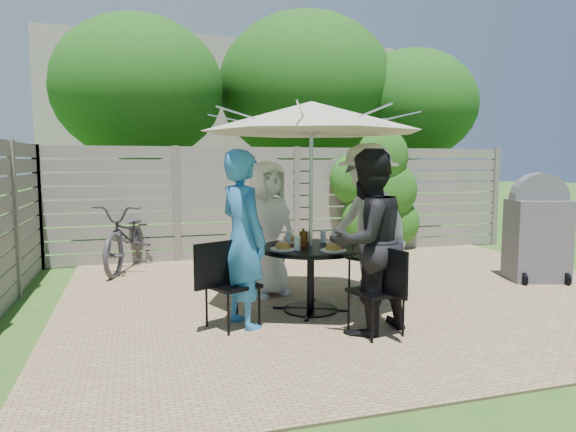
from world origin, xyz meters
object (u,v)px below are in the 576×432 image
object	(u,v)px
chair_back	(261,272)
chair_front	(377,309)
plate_right	(336,241)
coffee_cup	(305,237)
chair_right	(375,273)
syrup_jug	(303,239)
person_back	(267,229)
plate_left	(283,247)
glass_back	(288,238)
bicycle	(130,236)
bbq_grill	(537,232)
plate_back	(290,240)
person_right	(367,223)
person_left	(243,239)
glass_right	(323,236)
patio_table	(311,266)
umbrella	(311,117)
glass_front	(335,242)
chair_left	(232,303)
glass_left	(297,243)
plate_front	(333,249)
person_front	(367,242)

from	to	relation	value
chair_back	chair_front	bearing A→B (deg)	5.83
plate_right	coffee_cup	xyz separation A→B (m)	(-0.32, 0.12, 0.04)
chair_right	coffee_cup	bearing A→B (deg)	-19.96
syrup_jug	person_back	bearing A→B (deg)	105.03
plate_left	glass_back	bearing A→B (deg)	64.93
chair_back	bicycle	bearing A→B (deg)	-155.11
plate_right	syrup_jug	world-z (taller)	syrup_jug
coffee_cup	bbq_grill	distance (m)	3.34
plate_back	syrup_jug	bearing A→B (deg)	-81.53
person_right	coffee_cup	size ratio (longest dim) A/B	15.03
person_left	bbq_grill	distance (m)	4.20
person_right	glass_right	bearing A→B (deg)	-100.42
person_left	plate_left	size ratio (longest dim) A/B	6.59
patio_table	person_back	bearing A→B (deg)	109.42
coffee_cup	umbrella	bearing A→B (deg)	-95.02
plate_back	glass_front	world-z (taller)	glass_front
chair_left	chair_back	bearing A→B (deg)	39.40
person_back	glass_left	world-z (taller)	person_back
patio_table	chair_left	world-z (taller)	chair_left
plate_back	plate_front	world-z (taller)	same
chair_front	bicycle	size ratio (longest dim) A/B	0.45
chair_back	chair_left	world-z (taller)	chair_left
plate_right	chair_front	bearing A→B (deg)	-91.14
person_right	glass_left	xyz separation A→B (m)	(-0.99, -0.46, -0.12)
glass_right	plate_front	bearing A→B (deg)	-99.76
person_back	person_front	world-z (taller)	person_front
chair_right	bbq_grill	xyz separation A→B (m)	(2.44, 0.14, 0.37)
person_back	coffee_cup	world-z (taller)	person_back
glass_right	bicycle	world-z (taller)	bicycle
person_right	plate_left	distance (m)	1.20
plate_right	glass_right	bearing A→B (deg)	153.17
person_back	person_right	xyz separation A→B (m)	(1.06, -0.51, 0.10)
person_right	plate_left	bearing A→B (deg)	-90.00
umbrella	plate_right	bearing A→B (deg)	19.42
chair_left	plate_left	xyz separation A→B (m)	(0.57, 0.20, 0.47)
chair_left	syrup_jug	xyz separation A→B (m)	(0.84, 0.35, 0.53)
person_right	bbq_grill	world-z (taller)	person_right
umbrella	bicycle	distance (m)	3.72
glass_right	coffee_cup	distance (m)	0.20
chair_right	plate_back	bearing A→B (deg)	-26.17
glass_front	glass_right	bearing A→B (deg)	86.42
plate_left	glass_left	xyz separation A→B (m)	(0.13, -0.07, 0.05)
coffee_cup	glass_left	bearing A→B (deg)	-118.48
person_front	plate_left	distance (m)	0.91
chair_right	plate_left	xyz separation A→B (m)	(-1.25, -0.44, 0.44)
glass_front	coffee_cup	distance (m)	0.48
plate_back	plate_right	distance (m)	0.51
chair_back	plate_left	size ratio (longest dim) A/B	3.31
plate_right	coffee_cup	distance (m)	0.34
person_left	glass_left	xyz separation A→B (m)	(0.57, 0.09, -0.08)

